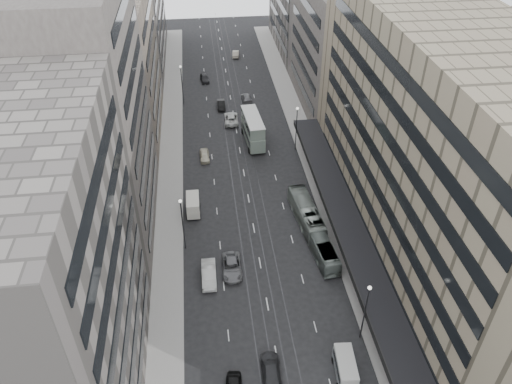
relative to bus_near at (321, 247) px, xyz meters
name	(u,v)px	position (x,y,z in m)	size (l,w,h in m)	color
ground	(268,310)	(-8.27, -8.60, -1.33)	(220.00, 220.00, 0.00)	black
sidewalk_right	(305,141)	(3.73, 28.90, -1.26)	(4.00, 125.00, 0.15)	gray
sidewalk_left	(171,150)	(-20.27, 28.90, -1.26)	(4.00, 125.00, 0.15)	gray
department_store	(441,156)	(13.19, -0.60, 13.61)	(19.20, 60.00, 30.00)	#7C725B
building_right_mid	(343,46)	(13.23, 43.40, 10.67)	(15.00, 28.00, 24.00)	#46403D
building_left_a	(31,292)	(-29.77, -16.60, 13.67)	(15.00, 28.00, 30.00)	slate
building_left_b	(78,117)	(-29.77, 10.40, 15.67)	(15.00, 26.00, 34.00)	#46403D
building_left_c	(109,66)	(-29.77, 37.40, 11.17)	(15.00, 28.00, 25.00)	gray
building_left_d	(125,2)	(-29.77, 70.40, 12.67)	(15.00, 38.00, 28.00)	slate
lamp_right_near	(366,306)	(1.43, -13.60, 3.87)	(0.44, 0.44, 8.32)	#262628
lamp_right_far	(297,124)	(1.43, 26.40, 3.87)	(0.44, 0.44, 8.32)	#262628
lamp_left_near	(182,219)	(-17.97, 3.40, 3.87)	(0.44, 0.44, 8.32)	#262628
lamp_left_far	(182,81)	(-17.97, 46.40, 3.87)	(0.44, 0.44, 8.32)	#262628
bus_near	(321,247)	(0.00, 0.00, 0.00)	(2.24, 9.58, 2.67)	slate
bus_far	(306,213)	(-0.61, 6.96, 0.21)	(2.60, 11.10, 3.09)	gray
double_decker	(253,129)	(-5.67, 29.83, 1.46)	(3.51, 9.65, 5.18)	gray
vw_microbus	(345,367)	(-1.58, -18.01, 0.02)	(2.34, 4.63, 2.43)	slate
panel_van	(193,205)	(-16.70, 11.00, 0.12)	(2.08, 4.19, 2.64)	beige
sedan_1	(209,274)	(-15.02, -2.65, -0.49)	(1.78, 5.12, 1.69)	beige
sedan_2	(232,267)	(-12.03, -1.62, -0.59)	(2.46, 5.34, 1.48)	slate
sedan_3	(271,370)	(-9.22, -17.07, -0.60)	(2.04, 5.03, 1.46)	#232426
sedan_4	(205,156)	(-14.51, 25.34, -0.64)	(1.63, 4.05, 1.38)	beige
sedan_5	(221,105)	(-10.48, 43.91, -0.63)	(1.50, 4.29, 1.41)	black
sedan_6	(231,118)	(-8.95, 37.79, -0.56)	(2.57, 5.58, 1.55)	#BBBCB8
sedan_7	(246,98)	(-5.11, 46.43, -0.66)	(1.89, 4.65, 1.35)	slate
sedan_8	(205,78)	(-13.28, 57.14, -0.61)	(1.71, 4.26, 1.45)	black
sedan_9	(236,54)	(-5.19, 70.69, -0.63)	(1.49, 4.27, 1.41)	#B3A694
pedestrian	(396,363)	(3.99, -17.90, -0.35)	(0.61, 0.40, 1.66)	black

